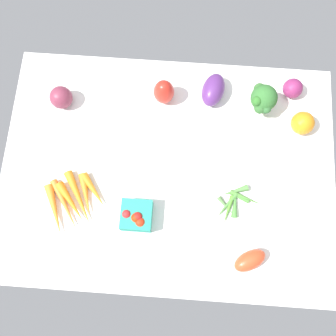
{
  "coord_description": "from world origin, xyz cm",
  "views": [
    {
      "loc": [
        -2.24,
        31.34,
        118.33
      ],
      "look_at": [
        0.0,
        0.0,
        4.0
      ],
      "focal_mm": 41.25,
      "sensor_mm": 36.0,
      "label": 1
    }
  ],
  "objects": [
    {
      "name": "tablecloth",
      "position": [
        0.0,
        0.0,
        1.0
      ],
      "size": [
        104.0,
        76.0,
        2.0
      ],
      "primitive_type": "cube",
      "color": "white",
      "rests_on": "ground"
    },
    {
      "name": "red_onion_near_basket",
      "position": [
        35.73,
        -20.45,
        5.63
      ],
      "size": [
        7.26,
        7.26,
        7.26
      ],
      "primitive_type": "sphere",
      "color": "brown",
      "rests_on": "tablecloth"
    },
    {
      "name": "heirloom_tomato_orange",
      "position": [
        -41.12,
        -17.13,
        5.66
      ],
      "size": [
        7.31,
        7.31,
        7.31
      ],
      "primitive_type": "sphere",
      "color": "orange",
      "rests_on": "tablecloth"
    },
    {
      "name": "eggplant",
      "position": [
        -12.7,
        -26.62,
        5.52
      ],
      "size": [
        9.6,
        12.74,
        7.04
      ],
      "primitive_type": "ellipsoid",
      "rotation": [
        0.0,
        0.0,
        1.32
      ],
      "color": "#582B73",
      "rests_on": "tablecloth"
    },
    {
      "name": "red_onion_center",
      "position": [
        -38.31,
        -29.14,
        5.2
      ],
      "size": [
        6.41,
        6.41,
        6.41
      ],
      "primitive_type": "sphere",
      "color": "#85275A",
      "rests_on": "tablecloth"
    },
    {
      "name": "roma_tomato",
      "position": [
        -25.41,
        25.99,
        4.64
      ],
      "size": [
        11.1,
        9.5,
        5.28
      ],
      "primitive_type": "ellipsoid",
      "rotation": [
        0.0,
        0.0,
        3.67
      ],
      "color": "#DC4826",
      "rests_on": "tablecloth"
    },
    {
      "name": "berry_basket",
      "position": [
        8.18,
        15.66,
        5.1
      ],
      "size": [
        9.06,
        9.06,
        6.5
      ],
      "color": "teal",
      "rests_on": "tablecloth"
    },
    {
      "name": "okra_pile",
      "position": [
        -20.73,
        8.74,
        2.85
      ],
      "size": [
        14.25,
        13.03,
        2.0
      ],
      "color": "#538743",
      "rests_on": "tablecloth"
    },
    {
      "name": "broccoli_head",
      "position": [
        -27.93,
        -22.95,
        8.86
      ],
      "size": [
        8.32,
        9.97,
        11.27
      ],
      "color": "#A2C276",
      "rests_on": "tablecloth"
    },
    {
      "name": "carrot_bunch",
      "position": [
        27.74,
        12.11,
        3.33
      ],
      "size": [
        20.22,
        20.53,
        2.82
      ],
      "color": "orange",
      "rests_on": "tablecloth"
    },
    {
      "name": "bell_pepper_red",
      "position": [
        3.04,
        -24.08,
        6.93
      ],
      "size": [
        9.14,
        9.14,
        9.86
      ],
      "primitive_type": "ellipsoid",
      "rotation": [
        0.0,
        0.0,
        2.18
      ],
      "color": "red",
      "rests_on": "tablecloth"
    }
  ]
}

